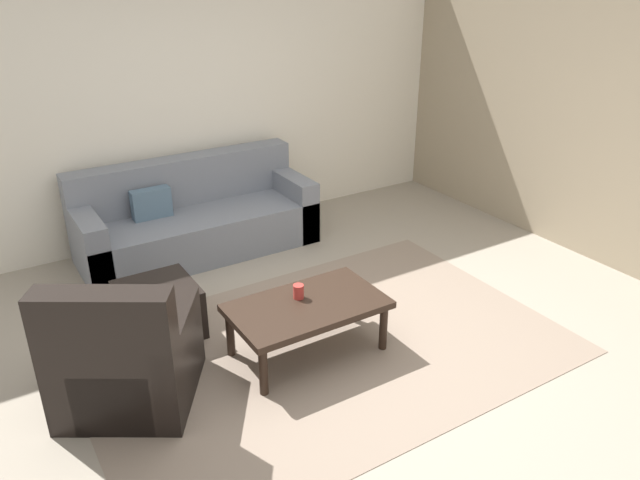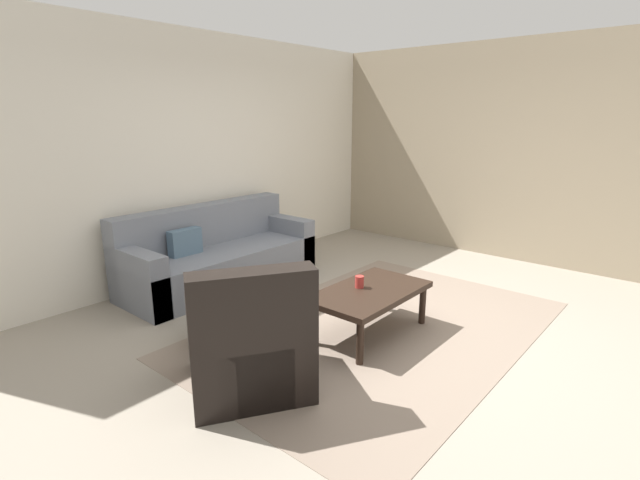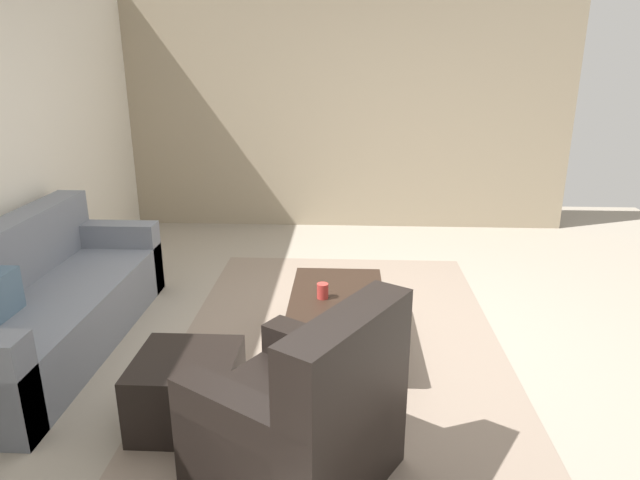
{
  "view_description": "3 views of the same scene",
  "coord_description": "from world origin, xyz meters",
  "px_view_note": "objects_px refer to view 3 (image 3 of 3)",
  "views": [
    {
      "loc": [
        -2.05,
        -3.21,
        2.65
      ],
      "look_at": [
        0.14,
        0.31,
        0.72
      ],
      "focal_mm": 34.54,
      "sensor_mm": 36.0,
      "label": 1
    },
    {
      "loc": [
        -3.34,
        -2.14,
        1.87
      ],
      "look_at": [
        -0.19,
        0.55,
        0.77
      ],
      "focal_mm": 26.52,
      "sensor_mm": 36.0,
      "label": 2
    },
    {
      "loc": [
        -3.64,
        -0.04,
        1.97
      ],
      "look_at": [
        0.03,
        0.15,
        0.76
      ],
      "focal_mm": 31.37,
      "sensor_mm": 36.0,
      "label": 3
    }
  ],
  "objects_px": {
    "armchair_leather": "(307,427)",
    "coffee_table": "(337,304)",
    "cup": "(323,291)",
    "couch_main": "(37,308)",
    "ottoman": "(188,389)"
  },
  "relations": [
    {
      "from": "ottoman",
      "to": "cup",
      "type": "xyz_separation_m",
      "value": [
        0.81,
        -0.72,
        0.26
      ]
    },
    {
      "from": "couch_main",
      "to": "cup",
      "type": "relative_size",
      "value": 21.44
    },
    {
      "from": "ottoman",
      "to": "couch_main",
      "type": "bearing_deg",
      "value": 58.33
    },
    {
      "from": "couch_main",
      "to": "ottoman",
      "type": "relative_size",
      "value": 3.99
    },
    {
      "from": "ottoman",
      "to": "cup",
      "type": "height_order",
      "value": "cup"
    },
    {
      "from": "armchair_leather",
      "to": "cup",
      "type": "bearing_deg",
      "value": -0.88
    },
    {
      "from": "couch_main",
      "to": "coffee_table",
      "type": "xyz_separation_m",
      "value": [
        0.04,
        -2.1,
        0.06
      ]
    },
    {
      "from": "armchair_leather",
      "to": "coffee_table",
      "type": "xyz_separation_m",
      "value": [
        1.27,
        -0.12,
        0.05
      ]
    },
    {
      "from": "couch_main",
      "to": "armchair_leather",
      "type": "xyz_separation_m",
      "value": [
        -1.23,
        -1.98,
        0.01
      ]
    },
    {
      "from": "armchair_leather",
      "to": "cup",
      "type": "height_order",
      "value": "armchair_leather"
    },
    {
      "from": "cup",
      "to": "coffee_table",
      "type": "bearing_deg",
      "value": -82.13
    },
    {
      "from": "couch_main",
      "to": "armchair_leather",
      "type": "relative_size",
      "value": 2.03
    },
    {
      "from": "ottoman",
      "to": "coffee_table",
      "type": "distance_m",
      "value": 1.17
    },
    {
      "from": "coffee_table",
      "to": "cup",
      "type": "height_order",
      "value": "cup"
    },
    {
      "from": "armchair_leather",
      "to": "cup",
      "type": "distance_m",
      "value": 1.26
    }
  ]
}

